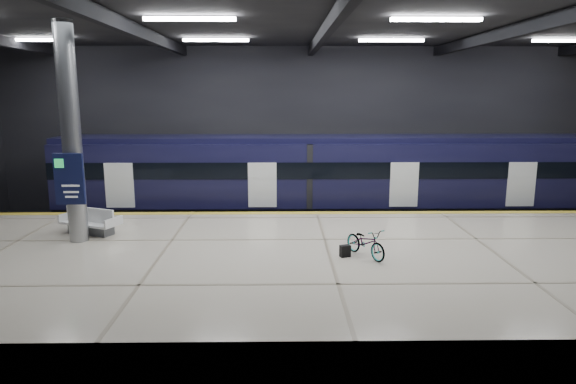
{
  "coord_description": "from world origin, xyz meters",
  "views": [
    {
      "loc": [
        -1.45,
        -17.19,
        5.84
      ],
      "look_at": [
        -1.17,
        1.5,
        2.2
      ],
      "focal_mm": 32.0,
      "sensor_mm": 36.0,
      "label": 1
    }
  ],
  "objects": [
    {
      "name": "rails",
      "position": [
        0.0,
        5.5,
        0.08
      ],
      "size": [
        30.0,
        1.52,
        0.16
      ],
      "color": "gray",
      "rests_on": "ground"
    },
    {
      "name": "platform",
      "position": [
        0.0,
        -2.5,
        0.55
      ],
      "size": [
        30.0,
        11.0,
        1.1
      ],
      "primitive_type": "cube",
      "color": "beige",
      "rests_on": "ground"
    },
    {
      "name": "room_shell",
      "position": [
        -0.0,
        0.0,
        5.72
      ],
      "size": [
        30.1,
        16.1,
        8.05
      ],
      "color": "black",
      "rests_on": "ground"
    },
    {
      "name": "info_column",
      "position": [
        -8.0,
        -1.03,
        4.46
      ],
      "size": [
        0.9,
        0.78,
        6.9
      ],
      "color": "#9EA0A5",
      "rests_on": "platform"
    },
    {
      "name": "safety_strip",
      "position": [
        0.0,
        2.75,
        1.11
      ],
      "size": [
        30.0,
        0.4,
        0.01
      ],
      "primitive_type": "cube",
      "color": "gold",
      "rests_on": "platform"
    },
    {
      "name": "bicycle",
      "position": [
        1.04,
        -2.82,
        1.54
      ],
      "size": [
        1.35,
        1.73,
        0.87
      ],
      "primitive_type": "imported",
      "rotation": [
        0.0,
        0.0,
        0.54
      ],
      "color": "#99999E",
      "rests_on": "platform"
    },
    {
      "name": "bench",
      "position": [
        -7.91,
        -0.18,
        1.42
      ],
      "size": [
        2.22,
        1.6,
        0.91
      ],
      "rotation": [
        0.0,
        0.0,
        -0.41
      ],
      "color": "#595B60",
      "rests_on": "platform"
    },
    {
      "name": "pannier_bag",
      "position": [
        0.44,
        -2.82,
        1.28
      ],
      "size": [
        0.34,
        0.27,
        0.35
      ],
      "primitive_type": "cube",
      "rotation": [
        0.0,
        0.0,
        0.33
      ],
      "color": "black",
      "rests_on": "platform"
    },
    {
      "name": "train",
      "position": [
        2.58,
        5.5,
        2.06
      ],
      "size": [
        29.4,
        2.84,
        3.79
      ],
      "color": "black",
      "rests_on": "ground"
    },
    {
      "name": "ground",
      "position": [
        0.0,
        0.0,
        0.0
      ],
      "size": [
        30.0,
        30.0,
        0.0
      ],
      "primitive_type": "plane",
      "color": "black",
      "rests_on": "ground"
    }
  ]
}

